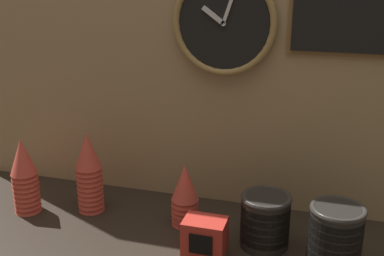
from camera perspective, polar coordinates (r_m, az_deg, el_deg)
name	(u,v)px	position (r cm, az deg, el deg)	size (l,w,h in cm)	color
ground_plane	(162,240)	(142.32, -3.55, -13.09)	(160.00, 56.00, 4.00)	black
wall_tiled_back	(188,37)	(147.49, -0.45, 10.76)	(160.00, 3.00, 105.00)	tan
cup_stack_center_right	(185,195)	(141.55, -0.84, -7.89)	(8.15, 8.15, 19.07)	#DB4C3D
cup_stack_left	(25,176)	(156.29, -19.24, -5.38)	(8.15, 8.15, 23.81)	#DB4C3D
cup_stack_center_left	(89,173)	(151.31, -12.10, -5.18)	(8.15, 8.15, 25.38)	#DB4C3D
bowl_stack_far_right	(335,237)	(127.71, 16.61, -12.22)	(13.69, 13.69, 17.23)	black
bowl_stack_right	(265,219)	(133.59, 8.66, -10.66)	(13.69, 13.69, 15.06)	black
wall_clock	(224,23)	(141.06, 3.81, 12.31)	(30.58, 2.70, 30.58)	black
napkin_dispenser	(205,236)	(130.50, 1.52, -12.73)	(11.26, 8.43, 9.76)	red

